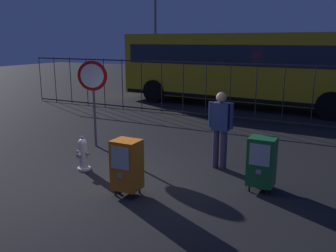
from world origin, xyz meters
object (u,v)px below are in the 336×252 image
fire_hydrant (83,154)px  bus_near (243,65)px  stop_sign (93,86)px  newspaper_box_primary (262,161)px  newspaper_box_secondary (127,165)px  street_light_near_left (155,21)px  pedestrian (220,126)px

fire_hydrant → bus_near: bus_near is taller
stop_sign → newspaper_box_primary: bearing=-11.8°
newspaper_box_secondary → street_light_near_left: street_light_near_left is taller
newspaper_box_secondary → street_light_near_left: 17.69m
fire_hydrant → street_light_near_left: size_ratio=0.11×
fire_hydrant → newspaper_box_secondary: bearing=-23.1°
fire_hydrant → pedestrian: bearing=29.4°
street_light_near_left → bus_near: bearing=-36.7°
fire_hydrant → newspaper_box_secondary: 1.71m
bus_near → newspaper_box_secondary: bearing=-81.6°
fire_hydrant → newspaper_box_primary: newspaper_box_primary is taller
newspaper_box_secondary → bus_near: bus_near is taller
fire_hydrant → street_light_near_left: 16.48m
fire_hydrant → bus_near: 9.53m
stop_sign → street_light_near_left: size_ratio=0.33×
newspaper_box_primary → stop_sign: (-4.57, 0.95, 1.03)m
newspaper_box_primary → fire_hydrant: bearing=-170.5°
pedestrian → street_light_near_left: (-9.00, 13.32, 2.95)m
stop_sign → pedestrian: 3.54m
bus_near → pedestrian: bearing=-73.4°
newspaper_box_primary → bus_near: bus_near is taller
newspaper_box_secondary → stop_sign: size_ratio=0.46×
fire_hydrant → bus_near: (0.76, 9.40, 1.36)m
newspaper_box_secondary → pedestrian: (1.00, 2.11, 0.38)m
stop_sign → street_light_near_left: bearing=112.7°
fire_hydrant → street_light_near_left: (-6.43, 14.76, 3.54)m
pedestrian → bus_near: bus_near is taller
newspaper_box_primary → bus_near: size_ratio=0.10×
street_light_near_left → pedestrian: bearing=-56.0°
fire_hydrant → newspaper_box_secondary: (1.56, -0.67, 0.22)m
stop_sign → newspaper_box_secondary: bearing=-42.1°
bus_near → street_light_near_left: size_ratio=1.59×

